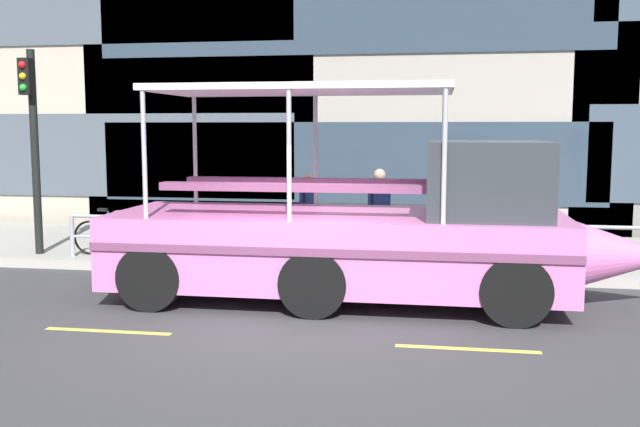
{
  "coord_description": "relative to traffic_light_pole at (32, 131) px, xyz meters",
  "views": [
    {
      "loc": [
        2.01,
        -9.73,
        2.74
      ],
      "look_at": [
        0.01,
        2.22,
        1.3
      ],
      "focal_mm": 40.13,
      "sensor_mm": 36.0,
      "label": 1
    }
  ],
  "objects": [
    {
      "name": "curb_edge",
      "position": [
        6.1,
        -0.48,
        -2.59
      ],
      "size": [
        32.0,
        0.18,
        0.18
      ],
      "primitive_type": "cube",
      "color": "#B2ADA3",
      "rests_on": "ground_plane"
    },
    {
      "name": "lane_centreline",
      "position": [
        6.1,
        -4.47,
        -2.68
      ],
      "size": [
        25.8,
        0.12,
        0.01
      ],
      "color": "#DBD64C",
      "rests_on": "ground_plane"
    },
    {
      "name": "traffic_light_pole",
      "position": [
        0.0,
        0.0,
        0.0
      ],
      "size": [
        0.24,
        0.46,
        4.14
      ],
      "color": "black",
      "rests_on": "sidewalk"
    },
    {
      "name": "duck_tour_boat",
      "position": [
        7.03,
        -2.13,
        -1.6
      ],
      "size": [
        8.93,
        2.64,
        3.4
      ],
      "color": "pink",
      "rests_on": "ground_plane"
    },
    {
      "name": "pedestrian_mid_right",
      "position": [
        5.58,
        0.46,
        -1.49
      ],
      "size": [
        0.33,
        0.41,
        1.68
      ],
      "color": "#1E2338",
      "rests_on": "sidewalk"
    },
    {
      "name": "sidewalk",
      "position": [
        6.1,
        2.01,
        -2.59
      ],
      "size": [
        32.0,
        4.8,
        0.18
      ],
      "primitive_type": "cube",
      "color": "#A8A59E",
      "rests_on": "ground_plane"
    },
    {
      "name": "pedestrian_near_bow",
      "position": [
        10.09,
        1.11,
        -1.49
      ],
      "size": [
        0.27,
        0.47,
        1.68
      ],
      "color": "#47423D",
      "rests_on": "sidewalk"
    },
    {
      "name": "curb_guardrail",
      "position": [
        6.85,
        -0.14,
        -1.92
      ],
      "size": [
        12.08,
        0.09,
        0.86
      ],
      "color": "#9EA0A8",
      "rests_on": "sidewalk"
    },
    {
      "name": "ground_plane",
      "position": [
        6.1,
        -3.59,
        -2.68
      ],
      "size": [
        120.0,
        120.0,
        0.0
      ],
      "primitive_type": "plane",
      "color": "#3D3D3F"
    },
    {
      "name": "pedestrian_mid_left",
      "position": [
        6.91,
        1.16,
        -1.45
      ],
      "size": [
        0.45,
        0.33,
        1.75
      ],
      "color": "#47423D",
      "rests_on": "sidewalk"
    },
    {
      "name": "leaned_bicycle",
      "position": [
        1.61,
        0.11,
        -2.13
      ],
      "size": [
        1.74,
        0.46,
        0.96
      ],
      "color": "black",
      "rests_on": "sidewalk"
    }
  ]
}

